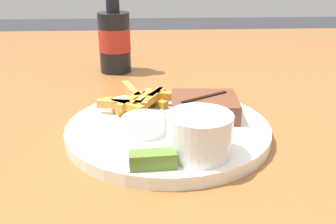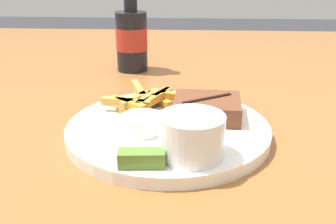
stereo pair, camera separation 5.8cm
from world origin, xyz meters
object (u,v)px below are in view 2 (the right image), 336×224
at_px(dinner_plate, 168,130).
at_px(pickle_spear, 142,158).
at_px(fork_utensil, 129,111).
at_px(beer_bottle, 132,37).
at_px(dipping_sauce_cup, 142,123).
at_px(coleslaw_cup, 192,133).
at_px(steak_portion, 207,108).

height_order(dinner_plate, pickle_spear, pickle_spear).
bearing_deg(fork_utensil, beer_bottle, 131.82).
distance_m(dipping_sauce_cup, pickle_spear, 0.10).
relative_size(coleslaw_cup, fork_utensil, 0.72).
bearing_deg(pickle_spear, dinner_plate, 78.70).
relative_size(fork_utensil, beer_bottle, 0.54).
bearing_deg(steak_portion, pickle_spear, -117.96).
distance_m(pickle_spear, beer_bottle, 0.49).
bearing_deg(coleslaw_cup, dinner_plate, 110.22).
xyz_separation_m(coleslaw_cup, pickle_spear, (-0.06, -0.03, -0.02)).
bearing_deg(dinner_plate, beer_bottle, 106.22).
distance_m(steak_portion, coleslaw_cup, 0.13).
bearing_deg(dinner_plate, steak_portion, 29.22).
bearing_deg(steak_portion, beer_bottle, 116.78).
relative_size(dipping_sauce_cup, pickle_spear, 1.09).
bearing_deg(pickle_spear, coleslaw_cup, 27.03).
xyz_separation_m(steak_portion, pickle_spear, (-0.08, -0.16, -0.00)).
bearing_deg(pickle_spear, dipping_sauce_cup, 96.23).
bearing_deg(coleslaw_cup, dipping_sauce_cup, 135.40).
xyz_separation_m(dipping_sauce_cup, pickle_spear, (0.01, -0.10, -0.00)).
bearing_deg(fork_utensil, dinner_plate, 0.00).
height_order(pickle_spear, fork_utensil, pickle_spear).
distance_m(fork_utensil, beer_bottle, 0.31).
bearing_deg(fork_utensil, pickle_spear, -41.53).
height_order(pickle_spear, beer_bottle, beer_bottle).
xyz_separation_m(dipping_sauce_cup, beer_bottle, (-0.07, 0.38, 0.05)).
distance_m(coleslaw_cup, fork_utensil, 0.18).
bearing_deg(beer_bottle, coleslaw_cup, -72.92).
distance_m(dinner_plate, dipping_sauce_cup, 0.05).
relative_size(dinner_plate, fork_utensil, 2.61).
height_order(coleslaw_cup, pickle_spear, coleslaw_cup).
bearing_deg(beer_bottle, fork_utensil, -83.18).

